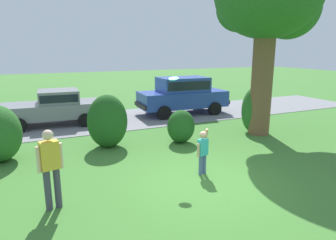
{
  "coord_description": "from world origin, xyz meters",
  "views": [
    {
      "loc": [
        -3.83,
        -6.27,
        3.32
      ],
      "look_at": [
        0.11,
        2.35,
        1.1
      ],
      "focal_mm": 32.36,
      "sensor_mm": 36.0,
      "label": 1
    }
  ],
  "objects": [
    {
      "name": "ground_plane",
      "position": [
        0.0,
        0.0,
        0.0
      ],
      "size": [
        80.0,
        80.0,
        0.0
      ],
      "primitive_type": "plane",
      "color": "#3D752D"
    },
    {
      "name": "driveway_strip",
      "position": [
        0.0,
        7.66,
        0.01
      ],
      "size": [
        28.0,
        4.4,
        0.02
      ],
      "primitive_type": "cube",
      "color": "slate",
      "rests_on": "ground"
    },
    {
      "name": "oak_tree_large",
      "position": [
        4.54,
        3.0,
        5.1
      ],
      "size": [
        4.22,
        3.93,
        7.02
      ],
      "color": "brown",
      "rests_on": "ground"
    },
    {
      "name": "shrub_centre_left",
      "position": [
        -1.53,
        3.75,
        0.82
      ],
      "size": [
        1.37,
        1.12,
        1.84
      ],
      "color": "#1E511C",
      "rests_on": "ground"
    },
    {
      "name": "shrub_centre",
      "position": [
        0.99,
        3.16,
        0.55
      ],
      "size": [
        1.01,
        0.9,
        1.21
      ],
      "color": "#1E511C",
      "rests_on": "ground"
    },
    {
      "name": "shrub_centre_right",
      "position": [
        4.33,
        3.22,
        0.92
      ],
      "size": [
        1.0,
        0.89,
        1.85
      ],
      "color": "#286023",
      "rests_on": "ground"
    },
    {
      "name": "parked_sedan",
      "position": [
        -2.94,
        7.9,
        0.85
      ],
      "size": [
        4.48,
        2.26,
        1.56
      ],
      "color": "gray",
      "rests_on": "ground"
    },
    {
      "name": "parked_suv",
      "position": [
        3.35,
        7.6,
        1.08
      ],
      "size": [
        4.77,
        2.25,
        1.92
      ],
      "color": "#28429E",
      "rests_on": "ground"
    },
    {
      "name": "child_thrower",
      "position": [
        0.23,
        0.35,
        0.72
      ],
      "size": [
        0.42,
        0.32,
        1.29
      ],
      "color": "#4C608C",
      "rests_on": "ground"
    },
    {
      "name": "frisbee",
      "position": [
        -0.27,
        1.15,
        2.54
      ],
      "size": [
        0.29,
        0.28,
        0.12
      ],
      "color": "#1EB7B2"
    },
    {
      "name": "adult_onlooker",
      "position": [
        -3.6,
        0.09,
        0.98
      ],
      "size": [
        0.52,
        0.28,
        1.74
      ],
      "color": "#3F3F4C",
      "rests_on": "ground"
    }
  ]
}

